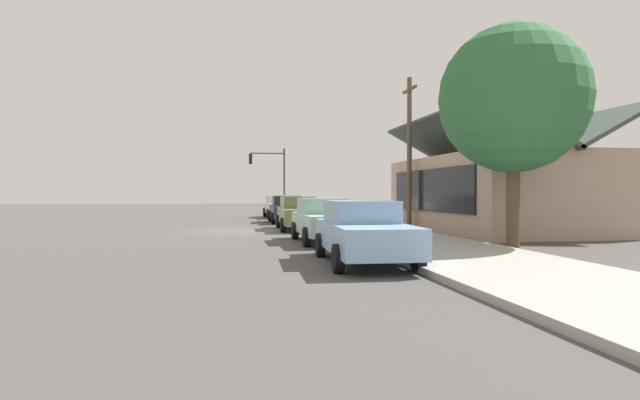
# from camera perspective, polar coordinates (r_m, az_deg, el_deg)

# --- Properties ---
(ground_plane) EXTENTS (120.00, 120.00, 0.00)m
(ground_plane) POSITION_cam_1_polar(r_m,az_deg,el_deg) (24.83, -8.29, -3.33)
(ground_plane) COLOR #4C4947
(sidewalk_curb) EXTENTS (60.00, 4.20, 0.16)m
(sidewalk_curb) POSITION_cam_1_polar(r_m,az_deg,el_deg) (25.60, 4.36, -3.02)
(sidewalk_curb) COLOR #A3A099
(sidewalk_curb) RESTS_ON ground
(car_ivory) EXTENTS (4.59, 2.05, 1.59)m
(car_ivory) POSITION_cam_1_polar(r_m,az_deg,el_deg) (37.40, -4.47, -0.66)
(car_ivory) COLOR silver
(car_ivory) RESTS_ON ground
(car_charcoal) EXTENTS (4.35, 2.08, 1.59)m
(car_charcoal) POSITION_cam_1_polar(r_m,az_deg,el_deg) (31.29, -3.62, -0.96)
(car_charcoal) COLOR #2D3035
(car_charcoal) RESTS_ON ground
(car_olive) EXTENTS (4.76, 2.01, 1.59)m
(car_olive) POSITION_cam_1_polar(r_m,az_deg,el_deg) (25.37, -2.37, -1.39)
(car_olive) COLOR olive
(car_olive) RESTS_ON ground
(car_seafoam) EXTENTS (4.69, 1.98, 1.59)m
(car_seafoam) POSITION_cam_1_polar(r_m,az_deg,el_deg) (19.08, 0.38, -2.13)
(car_seafoam) COLOR #9ED1BC
(car_seafoam) RESTS_ON ground
(car_skyblue) EXTENTS (4.95, 2.22, 1.59)m
(car_skyblue) POSITION_cam_1_polar(r_m,az_deg,el_deg) (13.55, 4.69, -3.35)
(car_skyblue) COLOR #8CB7E0
(car_skyblue) RESTS_ON ground
(storefront_building) EXTENTS (12.40, 7.12, 5.41)m
(storefront_building) POSITION_cam_1_polar(r_m,az_deg,el_deg) (26.58, 18.58, 0.96)
(storefront_building) COLOR tan
(storefront_building) RESTS_ON ground
(shade_tree) EXTENTS (4.84, 4.84, 7.28)m
(shade_tree) POSITION_cam_1_polar(r_m,az_deg,el_deg) (18.60, 20.18, 10.18)
(shade_tree) COLOR brown
(shade_tree) RESTS_ON ground
(traffic_light_main) EXTENTS (0.37, 2.79, 5.20)m
(traffic_light_main) POSITION_cam_1_polar(r_m,az_deg,el_deg) (40.99, -5.36, 3.21)
(traffic_light_main) COLOR #383833
(traffic_light_main) RESTS_ON ground
(utility_pole_wooden) EXTENTS (1.80, 0.24, 7.50)m
(utility_pole_wooden) POSITION_cam_1_polar(r_m,az_deg,el_deg) (26.69, 9.63, 5.40)
(utility_pole_wooden) COLOR brown
(utility_pole_wooden) RESTS_ON ground
(fire_hydrant_red) EXTENTS (0.22, 0.22, 0.71)m
(fire_hydrant_red) POSITION_cam_1_polar(r_m,az_deg,el_deg) (26.71, 0.67, -1.96)
(fire_hydrant_red) COLOR red
(fire_hydrant_red) RESTS_ON sidewalk_curb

